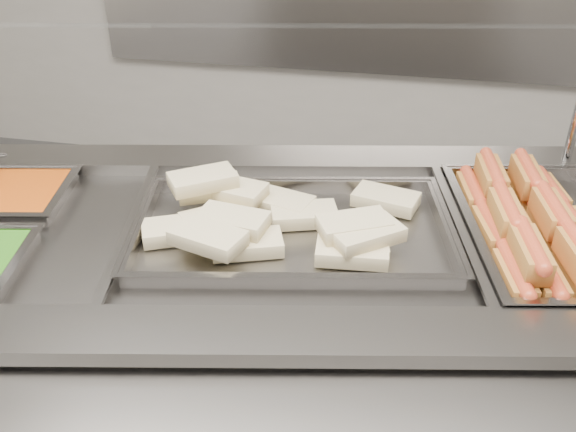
% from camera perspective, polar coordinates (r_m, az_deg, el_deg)
% --- Properties ---
extents(steam_counter, '(2.06, 1.20, 0.93)m').
position_cam_1_polar(steam_counter, '(1.75, -1.74, -13.82)').
color(steam_counter, slate).
rests_on(steam_counter, ground).
extents(tray_rail, '(1.87, 0.71, 0.05)m').
position_cam_1_polar(tray_rail, '(1.09, -3.12, -17.82)').
color(tray_rail, gray).
rests_on(tray_rail, steam_counter).
extents(sneeze_guard, '(1.73, 0.62, 0.45)m').
position_cam_1_polar(sneeze_guard, '(1.52, -1.94, 15.97)').
color(sneeze_guard, silver).
rests_on(sneeze_guard, steam_counter).
extents(pan_hotdogs, '(0.45, 0.62, 0.10)m').
position_cam_1_polar(pan_hotdogs, '(1.59, 21.86, -2.14)').
color(pan_hotdogs, gray).
rests_on(pan_hotdogs, steam_counter).
extents(pan_wraps, '(0.77, 0.54, 0.07)m').
position_cam_1_polar(pan_wraps, '(1.47, 0.40, -1.69)').
color(pan_wraps, gray).
rests_on(pan_wraps, steam_counter).
extents(pan_beans, '(0.35, 0.30, 0.10)m').
position_cam_1_polar(pan_beans, '(1.77, -23.88, 0.81)').
color(pan_beans, gray).
rests_on(pan_beans, steam_counter).
extents(hotdogs_in_buns, '(0.38, 0.56, 0.12)m').
position_cam_1_polar(hotdogs_in_buns, '(1.55, 21.25, -0.77)').
color(hotdogs_in_buns, '#A26822').
rests_on(hotdogs_in_buns, pan_hotdogs).
extents(tortilla_wraps, '(0.63, 0.43, 0.10)m').
position_cam_1_polar(tortilla_wraps, '(1.47, -1.25, -0.17)').
color(tortilla_wraps, '#CFC28B').
rests_on(tortilla_wraps, pan_wraps).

